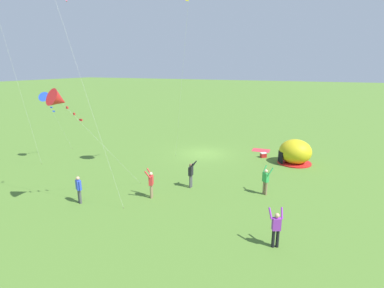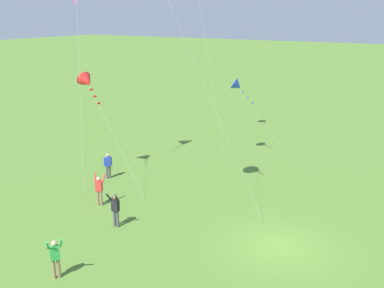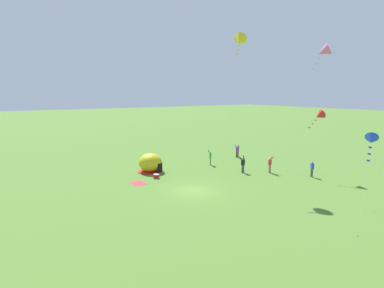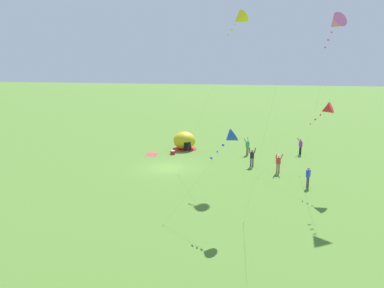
# 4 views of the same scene
# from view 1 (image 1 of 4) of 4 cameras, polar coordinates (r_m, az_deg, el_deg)

# --- Properties ---
(ground_plane) EXTENTS (300.00, 300.00, 0.00)m
(ground_plane) POSITION_cam_1_polar(r_m,az_deg,el_deg) (28.74, 2.14, -1.83)
(ground_plane) COLOR #517A2D
(popup_tent) EXTENTS (2.81, 2.81, 2.10)m
(popup_tent) POSITION_cam_1_polar(r_m,az_deg,el_deg) (27.09, 19.05, -1.48)
(popup_tent) COLOR gold
(popup_tent) RESTS_ON ground
(picnic_blanket) EXTENTS (1.78, 1.41, 0.01)m
(picnic_blanket) POSITION_cam_1_polar(r_m,az_deg,el_deg) (30.57, 13.00, -1.18)
(picnic_blanket) COLOR #CC333D
(picnic_blanket) RESTS_ON ground
(cooler_box) EXTENTS (0.64, 0.62, 0.44)m
(cooler_box) POSITION_cam_1_polar(r_m,az_deg,el_deg) (28.25, 13.44, -2.06)
(cooler_box) COLOR red
(cooler_box) RESTS_ON ground
(person_arms_raised) EXTENTS (0.59, 0.70, 1.89)m
(person_arms_raised) POSITION_cam_1_polar(r_m,az_deg,el_deg) (19.21, -7.82, -7.35)
(person_arms_raised) COLOR #8C7251
(person_arms_raised) RESTS_ON ground
(person_far_back) EXTENTS (0.49, 0.68, 1.89)m
(person_far_back) POSITION_cam_1_polar(r_m,az_deg,el_deg) (20.59, -0.20, -5.68)
(person_far_back) COLOR #4C4C51
(person_far_back) RESTS_ON ground
(person_flying_kite) EXTENTS (0.72, 0.67, 1.89)m
(person_flying_kite) POSITION_cam_1_polar(r_m,az_deg,el_deg) (20.08, 13.84, -6.67)
(person_flying_kite) COLOR #8C7251
(person_flying_kite) RESTS_ON ground
(person_center_field) EXTENTS (0.54, 0.39, 1.72)m
(person_center_field) POSITION_cam_1_polar(r_m,az_deg,el_deg) (19.58, -20.76, -7.89)
(person_center_field) COLOR #4C4C51
(person_center_field) RESTS_ON ground
(person_with_toddler) EXTENTS (0.72, 0.63, 1.89)m
(person_with_toddler) POSITION_cam_1_polar(r_m,az_deg,el_deg) (14.71, 15.73, -15.06)
(person_with_toddler) COLOR black
(person_with_toddler) RESTS_ON ground
(kite_blue) EXTENTS (2.26, 4.52, 6.06)m
(kite_blue) POSITION_cam_1_polar(r_m,az_deg,el_deg) (28.12, -26.11, 7.79)
(kite_blue) COLOR silver
(kite_blue) RESTS_ON ground
(kite_red) EXTENTS (1.95, 5.92, 7.05)m
(kite_red) POSITION_cam_1_polar(r_m,az_deg,el_deg) (17.33, -24.07, 7.67)
(kite_red) COLOR silver
(kite_red) RESTS_ON ground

